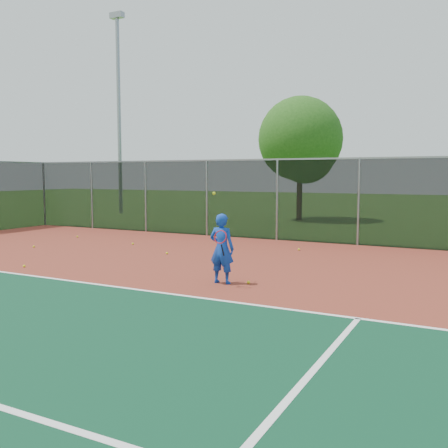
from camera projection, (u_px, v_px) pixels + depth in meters
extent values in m
plane|color=#2E5C1A|center=(159.00, 358.00, 6.71)|extent=(120.00, 120.00, 0.00)
cube|color=maroon|center=(226.00, 319.00, 8.48)|extent=(30.00, 20.00, 0.02)
cube|color=white|center=(358.00, 318.00, 8.44)|extent=(22.00, 0.10, 0.00)
cube|color=black|center=(359.00, 202.00, 17.16)|extent=(30.00, 0.04, 3.00)
cube|color=gray|center=(360.00, 158.00, 17.02)|extent=(30.00, 0.06, 0.06)
imported|color=#133FB3|center=(222.00, 249.00, 11.15)|extent=(0.59, 0.40, 1.58)
cylinder|color=black|center=(223.00, 250.00, 10.86)|extent=(0.03, 0.15, 0.27)
torus|color=#A51414|center=(220.00, 237.00, 10.75)|extent=(0.30, 0.13, 0.29)
sphere|color=yellow|center=(214.00, 193.00, 11.24)|extent=(0.07, 0.07, 0.07)
sphere|color=yellow|center=(34.00, 247.00, 16.69)|extent=(0.07, 0.07, 0.07)
sphere|color=yellow|center=(77.00, 237.00, 19.37)|extent=(0.07, 0.07, 0.07)
sphere|color=yellow|center=(167.00, 253.00, 15.31)|extent=(0.07, 0.07, 0.07)
sphere|color=yellow|center=(133.00, 244.00, 17.39)|extent=(0.07, 0.07, 0.07)
sphere|color=yellow|center=(249.00, 282.00, 11.17)|extent=(0.07, 0.07, 0.07)
sphere|color=yellow|center=(299.00, 249.00, 16.06)|extent=(0.07, 0.07, 0.07)
sphere|color=yellow|center=(24.00, 266.00, 13.15)|extent=(0.07, 0.07, 0.07)
cylinder|color=gray|center=(119.00, 118.00, 31.28)|extent=(0.24, 0.24, 12.05)
cube|color=gray|center=(117.00, 15.00, 30.67)|extent=(0.90, 0.40, 0.35)
cylinder|color=#332312|center=(299.00, 197.00, 27.01)|extent=(0.30, 0.30, 2.54)
sphere|color=#1F4D14|center=(300.00, 139.00, 26.70)|extent=(4.51, 4.51, 4.51)
sphere|color=#1F4D14|center=(305.00, 154.00, 26.33)|extent=(3.10, 3.10, 3.10)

